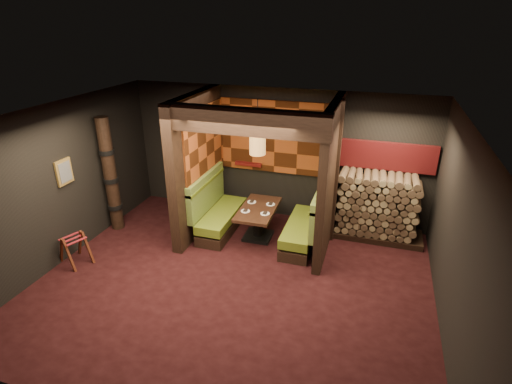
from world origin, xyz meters
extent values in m
cube|color=black|center=(0.00, 0.00, -0.01)|extent=(6.50, 5.50, 0.02)
cube|color=black|center=(0.00, 0.00, 2.86)|extent=(6.50, 5.50, 0.02)
cube|color=black|center=(0.00, 2.76, 1.43)|extent=(6.50, 0.02, 2.85)
cube|color=black|center=(0.00, -2.76, 1.43)|extent=(6.50, 0.02, 2.85)
cube|color=black|center=(-3.26, 0.00, 1.43)|extent=(0.02, 5.50, 2.85)
cube|color=black|center=(3.26, 0.00, 1.43)|extent=(0.02, 5.50, 2.85)
cube|color=black|center=(-1.35, 1.65, 1.43)|extent=(0.20, 2.20, 2.85)
cube|color=black|center=(1.30, 1.70, 1.43)|extent=(0.15, 2.10, 2.85)
cube|color=black|center=(-0.02, 0.70, 2.63)|extent=(2.85, 0.18, 0.44)
cube|color=#9B4419|center=(-0.02, 2.71, 1.82)|extent=(2.40, 0.06, 1.55)
cube|color=#9B4419|center=(-1.23, 1.82, 1.85)|extent=(0.04, 1.85, 1.45)
cube|color=#5C0F0F|center=(-0.60, 2.65, 1.18)|extent=(0.60, 0.12, 0.07)
cube|color=black|center=(-0.85, 1.65, 0.11)|extent=(0.55, 1.60, 0.22)
cube|color=#5A6E1B|center=(-0.85, 1.65, 0.36)|extent=(0.55, 1.60, 0.18)
cube|color=#596E27|center=(-1.19, 1.65, 0.75)|extent=(0.12, 1.60, 0.78)
cube|color=#5A6E1B|center=(-1.19, 1.65, 1.10)|extent=(0.15, 1.60, 0.06)
cube|color=black|center=(0.82, 1.65, 0.11)|extent=(0.55, 1.60, 0.22)
cube|color=#5A6E1B|center=(0.82, 1.65, 0.36)|extent=(0.55, 1.60, 0.18)
cube|color=#596E27|center=(1.16, 1.65, 0.75)|extent=(0.12, 1.60, 0.78)
cube|color=#5A6E1B|center=(1.16, 1.65, 1.10)|extent=(0.15, 1.60, 0.06)
cube|color=black|center=(-0.05, 1.60, 0.03)|extent=(0.56, 0.56, 0.06)
cylinder|color=black|center=(-0.05, 1.60, 0.30)|extent=(0.20, 0.20, 0.61)
cube|color=#321F15|center=(-0.05, 1.60, 0.64)|extent=(0.72, 1.28, 0.06)
cylinder|color=white|center=(-0.24, 1.38, 0.67)|extent=(0.18, 0.18, 0.01)
cube|color=black|center=(-0.24, 1.38, 0.69)|extent=(0.07, 0.11, 0.02)
cylinder|color=white|center=(0.15, 1.39, 0.67)|extent=(0.18, 0.18, 0.01)
cube|color=black|center=(0.15, 1.39, 0.69)|extent=(0.07, 0.11, 0.02)
cylinder|color=white|center=(-0.25, 1.82, 0.67)|extent=(0.18, 0.18, 0.01)
cube|color=black|center=(-0.25, 1.82, 0.69)|extent=(0.07, 0.11, 0.02)
cylinder|color=white|center=(0.14, 1.83, 0.67)|extent=(0.18, 0.18, 0.01)
cube|color=black|center=(0.14, 1.83, 0.69)|extent=(0.07, 0.11, 0.02)
cylinder|color=#A97538|center=(-0.05, 1.55, 2.03)|extent=(0.30, 0.30, 0.45)
sphere|color=#FFC672|center=(-0.05, 1.55, 2.03)|extent=(0.18, 0.18, 0.18)
cylinder|color=black|center=(-0.05, 1.55, 2.55)|extent=(0.02, 0.02, 0.59)
cube|color=olive|center=(-3.22, 0.10, 1.62)|extent=(0.04, 0.36, 0.46)
cube|color=#3F3F3F|center=(-3.20, 0.10, 1.62)|extent=(0.01, 0.27, 0.36)
cube|color=#471B0D|center=(-3.17, -0.39, 0.27)|extent=(0.27, 0.14, 0.61)
cube|color=#471B0D|center=(-2.90, -0.49, 0.27)|extent=(0.27, 0.14, 0.61)
cube|color=#471B0D|center=(-3.04, -0.05, 0.27)|extent=(0.27, 0.14, 0.61)
cube|color=#471B0D|center=(-2.77, -0.16, 0.27)|extent=(0.27, 0.14, 0.61)
cube|color=maroon|center=(-3.10, -0.22, 0.50)|extent=(0.18, 0.37, 0.01)
cube|color=maroon|center=(-2.97, -0.27, 0.50)|extent=(0.18, 0.37, 0.01)
cube|color=maroon|center=(-2.84, -0.32, 0.50)|extent=(0.18, 0.37, 0.01)
cylinder|color=black|center=(-3.05, 1.10, 1.20)|extent=(0.26, 0.26, 2.40)
cylinder|color=black|center=(-3.05, 1.10, 0.50)|extent=(0.31, 0.31, 0.09)
cylinder|color=black|center=(-3.05, 1.10, 1.10)|extent=(0.31, 0.31, 0.09)
cylinder|color=black|center=(-3.05, 1.10, 1.70)|extent=(0.31, 0.31, 0.09)
cube|color=black|center=(2.29, 2.35, 0.06)|extent=(1.73, 0.70, 0.12)
cube|color=brown|center=(2.29, 2.35, 0.74)|extent=(1.73, 0.70, 1.24)
cube|color=maroon|center=(2.29, 2.68, 1.64)|extent=(1.83, 0.10, 0.56)
cube|color=black|center=(1.39, 1.96, 1.43)|extent=(0.08, 0.08, 2.85)
camera|label=1|loc=(2.06, -5.21, 4.18)|focal=28.00mm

